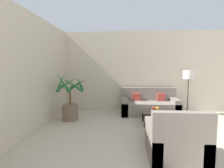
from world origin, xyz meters
The scene contains 11 objects.
wall_back centered at (0.00, 6.72, 1.35)m, with size 7.80×0.06×2.70m.
potted_palm centered at (-2.56, 5.45, 0.49)m, with size 0.91×0.92×1.36m.
sofa_loveseat centered at (-0.26, 6.23, 0.27)m, with size 1.75×0.82×0.82m.
floor_lamp centered at (0.94, 6.28, 1.19)m, with size 0.34×0.34×1.40m.
coffee_table centered at (-0.12, 5.23, 0.30)m, with size 0.91×0.60×0.35m.
fruit_bowl centered at (-0.25, 5.19, 0.37)m, with size 0.23×0.23×0.05m.
apple_red centered at (-0.30, 5.19, 0.44)m, with size 0.08×0.08×0.08m.
apple_green centered at (-0.25, 5.25, 0.43)m, with size 0.07×0.07×0.07m.
orange_fruit centered at (-0.20, 5.15, 0.44)m, with size 0.09×0.09×0.09m.
armchair centered at (-0.22, 3.46, 0.28)m, with size 0.86×0.80×0.86m.
ottoman centered at (-0.25, 4.29, 0.20)m, with size 0.67×0.54×0.39m.
Camera 1 is at (-1.03, 0.71, 1.47)m, focal length 28.00 mm.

